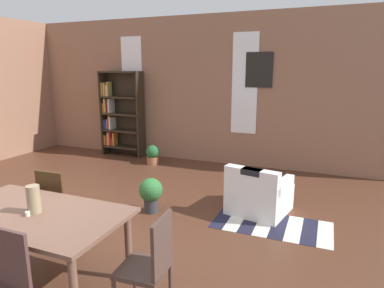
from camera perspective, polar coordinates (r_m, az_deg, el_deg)
name	(u,v)px	position (r m, az deg, el deg)	size (l,w,h in m)	color
ground_plane	(52,241)	(4.73, -22.66, -15.03)	(11.01, 11.01, 0.00)	#4F2E1F
back_wall_brick	(186,90)	(7.83, -1.02, 9.15)	(8.92, 0.12, 3.26)	#92654E
window_pane_0	(132,82)	(8.40, -10.09, 10.32)	(0.55, 0.02, 2.12)	white
window_pane_1	(245,84)	(7.32, 8.93, 10.02)	(0.55, 0.02, 2.12)	white
dining_table	(34,220)	(3.68, -25.23, -11.63)	(1.81, 0.99, 0.77)	brown
vase_on_table	(34,199)	(3.58, -25.30, -8.49)	(0.13, 0.13, 0.27)	#998466
tealight_candle_0	(27,214)	(3.57, -26.16, -10.60)	(0.04, 0.04, 0.05)	silver
dining_chair_head_right	(150,264)	(3.03, -7.07, -19.54)	(0.43, 0.43, 0.95)	#49352E
dining_chair_far_left	(58,203)	(4.47, -21.79, -9.34)	(0.42, 0.42, 0.95)	#402914
bookshelf_tall	(120,114)	(8.47, -12.21, 5.01)	(1.08, 0.34, 2.05)	#2D2319
armchair_white	(258,195)	(5.17, 11.20, -8.45)	(0.94, 0.94, 0.75)	white
potted_plant_by_shelf	(153,154)	(7.63, -6.70, -1.77)	(0.30, 0.30, 0.43)	#9E6042
potted_plant_window	(151,193)	(5.11, -7.01, -8.20)	(0.36, 0.36, 0.53)	#333338
striped_rug	(272,225)	(4.91, 13.36, -13.21)	(1.60, 0.80, 0.01)	#1E1E33
framed_picture	(259,70)	(7.24, 11.33, 12.23)	(0.56, 0.03, 0.72)	black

